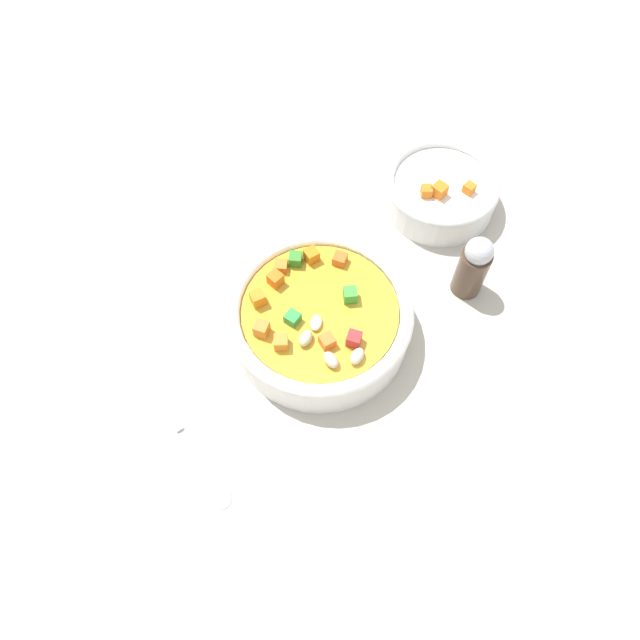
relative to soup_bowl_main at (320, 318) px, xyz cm
name	(u,v)px	position (x,y,z in cm)	size (l,w,h in cm)	color
ground_plane	(320,336)	(0.02, 0.00, -3.56)	(140.00, 140.00, 2.00)	#BAB2A0
soup_bowl_main	(320,318)	(0.00, 0.00, 0.00)	(17.42, 17.42, 5.48)	white
spoon	(177,425)	(-15.66, -3.69, -2.16)	(5.37, 20.63, 0.81)	silver
side_bowl_small	(440,191)	(18.48, 9.38, -0.45)	(12.26, 12.26, 4.66)	white
pepper_shaker	(473,266)	(15.62, -1.42, 1.25)	(3.01, 3.01, 7.69)	#4C3828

